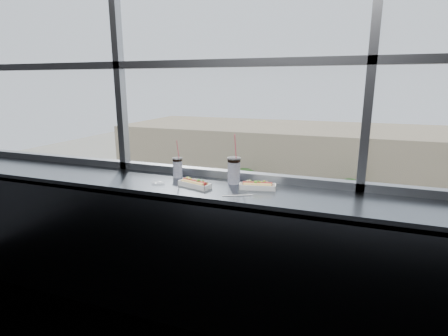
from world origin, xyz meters
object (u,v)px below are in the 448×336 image
(soda_cup_left, at_px, (178,166))
(car_far_b, at_px, (375,244))
(pedestrian_c, at_px, (372,225))
(pedestrian_a, at_px, (262,215))
(loose_straw, at_px, (237,195))
(pedestrian_b, at_px, (309,217))
(car_near_c, at_px, (316,292))
(hotdog_tray_left, at_px, (195,184))
(pedestrian_d, at_px, (439,231))
(tree_center, at_px, (349,196))
(wrapper, at_px, (158,182))
(car_near_b, at_px, (218,272))
(car_far_a, at_px, (228,224))
(hotdog_tray_right, at_px, (257,186))
(soda_cup_right, at_px, (234,169))
(car_near_a, at_px, (137,259))
(tree_left, at_px, (245,185))

(soda_cup_left, xyz_separation_m, car_far_b, (3.70, 24.12, -11.11))
(pedestrian_c, bearing_deg, pedestrian_a, 93.32)
(loose_straw, height_order, pedestrian_b, loose_straw)
(car_near_c, relative_size, pedestrian_b, 3.08)
(hotdog_tray_left, relative_size, loose_straw, 1.34)
(pedestrian_a, xyz_separation_m, pedestrian_c, (9.36, 0.54, 0.10))
(pedestrian_d, distance_m, tree_center, 7.58)
(loose_straw, distance_m, pedestrian_c, 30.20)
(wrapper, xyz_separation_m, car_near_b, (-5.84, 16.36, -10.93))
(hotdog_tray_left, distance_m, car_far_a, 28.01)
(hotdog_tray_right, xyz_separation_m, soda_cup_right, (-0.21, 0.08, 0.09))
(car_near_b, xyz_separation_m, car_far_a, (-2.14, 8.00, -0.19))
(pedestrian_c, xyz_separation_m, pedestrian_b, (-5.24, 0.37, -0.07))
(pedestrian_a, relative_size, pedestrian_b, 0.96)
(car_near_a, distance_m, car_far_a, 8.92)
(car_near_b, xyz_separation_m, car_far_b, (9.59, 8.00, -0.10))
(wrapper, bearing_deg, pedestrian_c, 82.57)
(soda_cup_right, xyz_separation_m, pedestrian_d, (8.31, 28.66, -11.22))
(car_near_b, bearing_deg, car_far_a, 7.64)
(soda_cup_left, distance_m, tree_left, 30.47)
(hotdog_tray_right, distance_m, car_far_a, 28.05)
(wrapper, relative_size, pedestrian_d, 0.06)
(hotdog_tray_right, xyz_separation_m, pedestrian_c, (2.89, 27.78, -10.99))
(car_near_a, relative_size, tree_center, 1.13)
(soda_cup_right, distance_m, pedestrian_c, 29.99)
(soda_cup_left, bearing_deg, tree_center, 86.72)
(soda_cup_left, relative_size, pedestrian_b, 0.15)
(hotdog_tray_left, relative_size, pedestrian_a, 0.14)
(wrapper, distance_m, pedestrian_d, 32.18)
(car_far_b, bearing_deg, tree_left, 73.97)
(hotdog_tray_left, distance_m, car_near_b, 20.60)
(tree_left, bearing_deg, soda_cup_right, -73.59)
(wrapper, bearing_deg, hotdog_tray_left, 3.97)
(hotdog_tray_right, bearing_deg, pedestrian_d, 62.22)
(hotdog_tray_right, relative_size, tree_left, 0.05)
(pedestrian_c, bearing_deg, hotdog_tray_right, 174.06)
(car_near_c, distance_m, tree_center, 12.29)
(hotdog_tray_right, xyz_separation_m, soda_cup_left, (-0.70, 0.10, 0.06))
(car_far_a, bearing_deg, car_near_b, -157.54)
(pedestrian_d, height_order, tree_left, tree_left)
(hotdog_tray_right, relative_size, car_near_c, 0.04)
(car_far_a, bearing_deg, tree_center, -60.01)
(loose_straw, height_order, tree_center, loose_straw)
(wrapper, xyz_separation_m, pedestrian_d, (8.85, 28.87, -11.12))
(hotdog_tray_right, bearing_deg, soda_cup_left, 159.76)
(soda_cup_right, xyz_separation_m, car_far_b, (3.21, 24.14, -11.13))
(hotdog_tray_right, distance_m, pedestrian_b, 30.34)
(soda_cup_left, relative_size, soda_cup_right, 0.80)
(hotdog_tray_right, relative_size, loose_straw, 1.34)
(soda_cup_left, height_order, tree_left, soda_cup_left)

